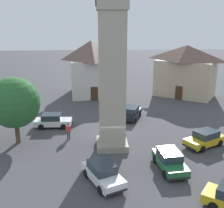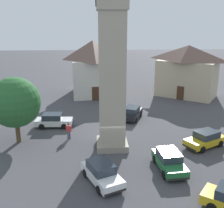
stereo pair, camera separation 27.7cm
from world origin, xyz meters
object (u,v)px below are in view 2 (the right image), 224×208
at_px(building_corner_back, 93,67).
at_px(car_red_corner, 132,113).
at_px(car_blue_kerb, 169,161).
at_px(building_shop_left, 187,71).
at_px(clock_tower, 112,7).
at_px(car_white_side, 102,173).
at_px(car_black_far, 205,139).
at_px(pedestrian, 69,129).
at_px(tree, 15,102).
at_px(car_green_alley, 54,120).

bearing_deg(building_corner_back, car_red_corner, -159.06).
height_order(car_blue_kerb, building_shop_left, building_shop_left).
distance_m(clock_tower, car_white_side, 13.22).
height_order(car_black_far, building_shop_left, building_shop_left).
relative_size(car_red_corner, building_corner_back, 0.51).
bearing_deg(pedestrian, car_black_far, -101.32).
distance_m(car_red_corner, tree, 13.90).
distance_m(car_red_corner, car_green_alley, 9.42).
height_order(car_green_alley, building_shop_left, building_shop_left).
distance_m(car_blue_kerb, car_black_far, 6.00).
height_order(car_blue_kerb, car_red_corner, same).
bearing_deg(tree, building_corner_back, -21.59).
distance_m(car_green_alley, pedestrian, 4.05).
xyz_separation_m(car_blue_kerb, car_black_far, (3.92, -4.54, 0.00)).
relative_size(car_red_corner, car_green_alley, 1.06).
relative_size(car_blue_kerb, tree, 0.66).
bearing_deg(car_black_far, car_white_side, 118.58).
height_order(clock_tower, pedestrian, clock_tower).
distance_m(clock_tower, building_shop_left, 23.84).
bearing_deg(car_white_side, pedestrian, 21.23).
bearing_deg(car_black_far, tree, 83.19).
distance_m(car_white_side, car_green_alley, 12.62).
height_order(clock_tower, car_blue_kerb, clock_tower).
bearing_deg(car_white_side, building_corner_back, 1.48).
distance_m(pedestrian, building_corner_back, 18.50).
xyz_separation_m(car_black_far, building_corner_back, (20.62, 10.61, 3.71)).
distance_m(car_green_alley, building_corner_back, 15.61).
distance_m(car_blue_kerb, building_corner_back, 25.55).
bearing_deg(tree, building_shop_left, -53.38).
height_order(car_green_alley, building_corner_back, building_corner_back).
xyz_separation_m(clock_tower, tree, (1.68, 9.11, -8.48)).
xyz_separation_m(car_green_alley, tree, (-3.99, 2.86, 3.31)).
bearing_deg(car_black_far, clock_tower, 87.02).
distance_m(car_red_corner, car_white_side, 14.25).
xyz_separation_m(pedestrian, building_shop_left, (15.96, -17.24, 3.11)).
height_order(car_black_far, car_green_alley, same).
distance_m(car_red_corner, pedestrian, 9.13).
xyz_separation_m(car_blue_kerb, tree, (6.06, 13.38, 3.31)).
bearing_deg(car_black_far, pedestrian, 78.68).
height_order(pedestrian, building_shop_left, building_shop_left).
xyz_separation_m(car_red_corner, car_white_side, (-13.65, 4.06, 0.00)).
bearing_deg(car_green_alley, car_white_side, -156.06).
xyz_separation_m(car_blue_kerb, car_green_alley, (10.05, 10.52, 0.00)).
bearing_deg(car_white_side, car_green_alley, 23.94).
height_order(building_shop_left, building_corner_back, building_corner_back).
xyz_separation_m(car_red_corner, building_corner_back, (12.37, 4.73, 3.71)).
height_order(car_green_alley, tree, tree).
relative_size(clock_tower, car_white_side, 4.81).
distance_m(car_blue_kerb, car_red_corner, 12.24).
xyz_separation_m(car_red_corner, car_green_alley, (-2.12, 9.18, 0.00)).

